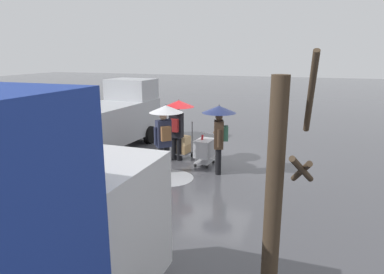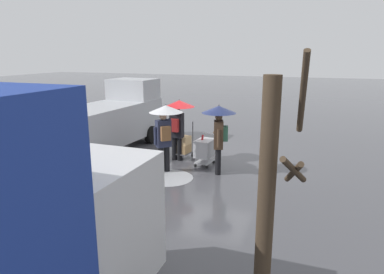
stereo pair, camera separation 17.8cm
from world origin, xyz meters
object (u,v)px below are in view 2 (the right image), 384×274
shopping_cart_vendor (205,149)px  pedestrian_white_side (165,123)px  hand_dolly_boxes (183,145)px  pedestrian_black_side (178,116)px  pedestrian_pink_side (219,124)px  bare_tree_near (269,196)px  cargo_van_parked_right (111,119)px

shopping_cart_vendor → pedestrian_white_side: bearing=46.0°
hand_dolly_boxes → pedestrian_black_side: pedestrian_black_side is taller
hand_dolly_boxes → pedestrian_white_side: bearing=88.9°
hand_dolly_boxes → pedestrian_pink_side: (-1.57, 1.01, 1.08)m
shopping_cart_vendor → pedestrian_black_side: (1.04, -0.22, 1.00)m
pedestrian_pink_side → bare_tree_near: size_ratio=0.58×
pedestrian_white_side → bare_tree_near: bearing=127.4°
shopping_cart_vendor → bare_tree_near: bearing=115.4°
pedestrian_black_side → pedestrian_pink_side: bearing=155.2°
cargo_van_parked_right → pedestrian_white_side: bearing=150.7°
cargo_van_parked_right → pedestrian_white_side: 3.56m
cargo_van_parked_right → pedestrian_pink_side: 4.86m
cargo_van_parked_right → shopping_cart_vendor: bearing=169.9°
cargo_van_parked_right → pedestrian_white_side: cargo_van_parked_right is taller
hand_dolly_boxes → pedestrian_black_side: size_ratio=0.61×
shopping_cart_vendor → pedestrian_white_side: pedestrian_white_side is taller
shopping_cart_vendor → pedestrian_white_side: 1.72m
cargo_van_parked_right → pedestrian_pink_side: bearing=164.8°
pedestrian_black_side → pedestrian_white_side: (-0.07, 1.22, 0.00)m
hand_dolly_boxes → cargo_van_parked_right: bearing=-4.8°
shopping_cart_vendor → bare_tree_near: (-2.86, 6.01, 1.21)m
cargo_van_parked_right → bare_tree_near: size_ratio=1.47×
pedestrian_white_side → bare_tree_near: (-3.83, 5.01, 0.21)m
pedestrian_pink_side → bare_tree_near: bare_tree_near is taller
pedestrian_black_side → bare_tree_near: size_ratio=0.58×
shopping_cart_vendor → bare_tree_near: bare_tree_near is taller
pedestrian_black_side → bare_tree_near: bare_tree_near is taller
shopping_cart_vendor → hand_dolly_boxes: hand_dolly_boxes is taller
hand_dolly_boxes → pedestrian_pink_side: pedestrian_pink_side is taller
bare_tree_near → pedestrian_pink_side: bearing=-67.7°
hand_dolly_boxes → bare_tree_near: 7.62m
pedestrian_pink_side → pedestrian_white_side: bearing=15.9°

